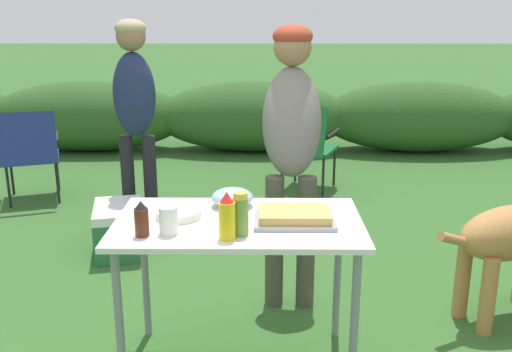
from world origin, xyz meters
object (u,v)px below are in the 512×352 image
mustard_bottle (227,217)px  bbq_sauce_bottle (142,219)px  folding_table (239,236)px  camp_chair_green_behind_table (306,143)px  food_tray (294,217)px  plate_stack (179,213)px  relish_jar (240,214)px  mixing_bowl (232,197)px  paper_cup_stack (169,220)px  standing_person_in_dark_puffer (292,131)px  camp_chair_near_hedge (30,151)px  standing_person_in_olive_jacket (135,101)px  cooler_box (119,229)px

mustard_bottle → bbq_sauce_bottle: mustard_bottle is taller
folding_table → camp_chair_green_behind_table: 2.84m
bbq_sauce_bottle → food_tray: bearing=14.6°
folding_table → food_tray: (0.25, -0.02, 0.10)m
plate_stack → relish_jar: (0.29, -0.21, 0.07)m
mustard_bottle → food_tray: bearing=34.4°
mixing_bowl → mustard_bottle: size_ratio=0.99×
paper_cup_stack → mustard_bottle: bearing=-12.9°
folding_table → standing_person_in_dark_puffer: bearing=69.6°
mixing_bowl → camp_chair_near_hedge: 2.94m
folding_table → relish_jar: 0.24m
mixing_bowl → standing_person_in_olive_jacket: bearing=117.1°
paper_cup_stack → mustard_bottle: mustard_bottle is taller
mixing_bowl → bbq_sauce_bottle: bearing=-132.9°
food_tray → camp_chair_near_hedge: 3.28m
folding_table → relish_jar: relish_jar is taller
folding_table → standing_person_in_olive_jacket: bearing=115.4°
mixing_bowl → bbq_sauce_bottle: (-0.35, -0.38, 0.03)m
bbq_sauce_bottle → mustard_bottle: bearing=-4.6°
paper_cup_stack → standing_person_in_dark_puffer: standing_person_in_dark_puffer is taller
paper_cup_stack → standing_person_in_olive_jacket: bearing=105.9°
standing_person_in_olive_jacket → mustard_bottle: bearing=-64.9°
paper_cup_stack → cooler_box: (-0.62, 1.50, -0.63)m
standing_person_in_dark_puffer → food_tray: bearing=-90.0°
mustard_bottle → relish_jar: 0.07m
folding_table → standing_person_in_dark_puffer: standing_person_in_dark_puffer is taller
paper_cup_stack → camp_chair_near_hedge: 3.08m
mustard_bottle → camp_chair_near_hedge: (-1.88, 2.65, -0.37)m
mustard_bottle → standing_person_in_dark_puffer: standing_person_in_dark_puffer is taller
plate_stack → cooler_box: plate_stack is taller
folding_table → camp_chair_near_hedge: 3.10m
food_tray → plate_stack: bearing=173.6°
folding_table → standing_person_in_dark_puffer: 0.84m
folding_table → food_tray: size_ratio=3.12×
food_tray → camp_chair_green_behind_table: size_ratio=0.42×
camp_chair_green_behind_table → camp_chair_near_hedge: same height
standing_person_in_olive_jacket → camp_chair_green_behind_table: standing_person_in_olive_jacket is taller
mustard_bottle → folding_table: bearing=80.2°
food_tray → mustard_bottle: 0.35m
camp_chair_green_behind_table → camp_chair_near_hedge: bearing=-150.1°
folding_table → mustard_bottle: mustard_bottle is taller
standing_person_in_dark_puffer → camp_chair_green_behind_table: standing_person_in_dark_puffer is taller
paper_cup_stack → food_tray: bearing=14.6°
paper_cup_stack → standing_person_in_olive_jacket: 1.97m
camp_chair_green_behind_table → cooler_box: 2.04m
mustard_bottle → paper_cup_stack: bearing=167.1°
paper_cup_stack → camp_chair_green_behind_table: paper_cup_stack is taller
standing_person_in_dark_puffer → camp_chair_near_hedge: bearing=143.6°
standing_person_in_dark_puffer → camp_chair_green_behind_table: bearing=84.9°
relish_jar → cooler_box: relish_jar is taller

